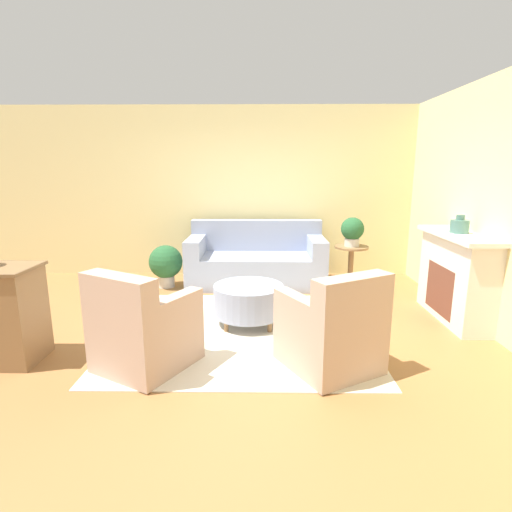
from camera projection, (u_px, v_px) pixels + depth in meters
ground_plane at (242, 331)px, 4.50m from camera, size 16.00×16.00×0.00m
wall_back at (249, 193)px, 6.72m from camera, size 9.04×0.12×2.80m
wall_right at (507, 207)px, 4.16m from camera, size 0.12×9.44×2.80m
rug at (242, 331)px, 4.50m from camera, size 2.73×2.53×0.01m
couch at (256, 262)px, 6.31m from camera, size 2.11×0.97×0.98m
armchair_left at (142, 331)px, 3.60m from camera, size 1.01×1.03×0.92m
armchair_right at (333, 332)px, 3.58m from camera, size 1.01×1.03×0.92m
ottoman_table at (249, 300)px, 4.64m from camera, size 0.81×0.81×0.47m
side_table at (351, 260)px, 6.03m from camera, size 0.50×0.50×0.66m
fireplace at (455, 275)px, 4.76m from camera, size 0.44×1.37×1.06m
vase_mantel_near at (460, 226)px, 4.64m from camera, size 0.21×0.21×0.21m
potted_plant_on_side_table at (352, 230)px, 5.93m from camera, size 0.34×0.34×0.43m
potted_plant_floor at (166, 263)px, 6.11m from camera, size 0.51×0.51×0.65m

